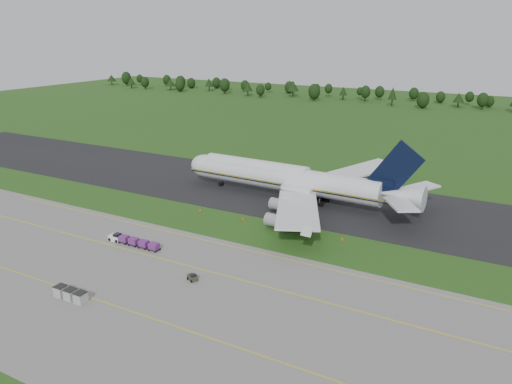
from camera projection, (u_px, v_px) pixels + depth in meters
The scene contains 10 objects.
ground at pixel (230, 226), 117.49m from camera, with size 600.00×600.00×0.00m, color #224915.
apron at pixel (131, 288), 89.15m from camera, with size 300.00×52.00×0.06m, color slate.
taxiway at pixel (282, 193), 140.82m from camera, with size 300.00×40.00×0.08m, color black.
apron_markings at pixel (156, 272), 94.99m from camera, with size 300.00×30.20×0.01m.
tree_line at pixel (412, 96), 301.08m from camera, with size 527.47×22.03×11.65m.
aircraft at pixel (289, 179), 135.16m from camera, with size 69.22×67.72×19.51m.
baggage_train at pixel (133, 241), 106.52m from camera, with size 13.35×1.71×1.64m.
utility_cart at pixel (192, 278), 91.55m from camera, with size 2.21×1.82×1.05m.
uld_row at pixel (71, 294), 85.03m from camera, with size 6.69×1.89×1.87m.
edge_markers at pixel (266, 224), 117.74m from camera, with size 38.15×0.30×0.60m.
Camera 1 is at (58.02, -92.84, 43.80)m, focal length 35.00 mm.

